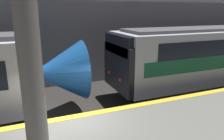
% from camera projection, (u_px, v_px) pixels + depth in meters
% --- Properties ---
extents(station_rear_barrier, '(50.00, 0.15, 5.04)m').
position_uv_depth(station_rear_barrier, '(44.00, 45.00, 12.56)').
color(station_rear_barrier, gray).
rests_on(station_rear_barrier, ground).
extents(support_pillar_near, '(0.55, 0.55, 3.55)m').
position_uv_depth(support_pillar_near, '(32.00, 78.00, 5.22)').
color(support_pillar_near, slate).
rests_on(support_pillar_near, platform).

